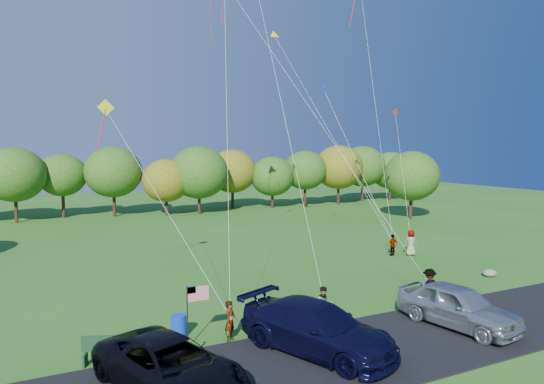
{
  "coord_description": "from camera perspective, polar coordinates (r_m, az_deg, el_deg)",
  "views": [
    {
      "loc": [
        -12.92,
        -18.61,
        7.82
      ],
      "look_at": [
        -0.83,
        6.0,
        5.31
      ],
      "focal_mm": 32.0,
      "sensor_mm": 36.0,
      "label": 1
    }
  ],
  "objects": [
    {
      "name": "minivan_silver",
      "position": [
        23.05,
        21.04,
        -12.39
      ],
      "size": [
        3.08,
        5.69,
        1.84
      ],
      "primitive_type": "imported",
      "rotation": [
        0.0,
        0.0,
        0.18
      ],
      "color": "#A7ADB1",
      "rests_on": "asphalt_lane"
    },
    {
      "name": "asphalt_lane",
      "position": [
        21.01,
        14.85,
        -16.71
      ],
      "size": [
        44.0,
        6.0,
        0.06
      ],
      "primitive_type": "cube",
      "color": "black",
      "rests_on": "ground"
    },
    {
      "name": "treeline",
      "position": [
        56.48,
        -13.6,
        2.0
      ],
      "size": [
        75.06,
        27.71,
        8.38
      ],
      "color": "#3D2716",
      "rests_on": "ground"
    },
    {
      "name": "flyer_d",
      "position": [
        36.4,
        14.02,
        -6.07
      ],
      "size": [
        0.95,
        0.48,
        1.56
      ],
      "primitive_type": "imported",
      "rotation": [
        0.0,
        0.0,
        3.26
      ],
      "color": "#4C4C59",
      "rests_on": "ground"
    },
    {
      "name": "flyer_a",
      "position": [
        20.33,
        -4.94,
        -14.88
      ],
      "size": [
        0.71,
        0.72,
        1.67
      ],
      "primitive_type": "imported",
      "rotation": [
        0.0,
        0.0,
        0.81
      ],
      "color": "#4C4C59",
      "rests_on": "ground"
    },
    {
      "name": "minivan_navy",
      "position": [
        19.19,
        5.32,
        -15.63
      ],
      "size": [
        4.96,
        6.93,
        1.86
      ],
      "primitive_type": "imported",
      "rotation": [
        0.0,
        0.0,
        0.41
      ],
      "color": "black",
      "rests_on": "asphalt_lane"
    },
    {
      "name": "ground",
      "position": [
        23.97,
        8.39,
        -13.86
      ],
      "size": [
        140.0,
        140.0,
        0.0
      ],
      "primitive_type": "plane",
      "color": "#245E1B",
      "rests_on": "ground"
    },
    {
      "name": "boulder_near",
      "position": [
        26.12,
        16.64,
        -11.69
      ],
      "size": [
        1.25,
        0.98,
        0.63
      ],
      "primitive_type": "ellipsoid",
      "color": "gray",
      "rests_on": "ground"
    },
    {
      "name": "park_bench",
      "position": [
        19.44,
        -18.71,
        -16.97
      ],
      "size": [
        1.84,
        0.97,
        1.05
      ],
      "rotation": [
        0.0,
        0.0,
        -0.37
      ],
      "color": "#153B1D",
      "rests_on": "ground"
    },
    {
      "name": "flyer_c",
      "position": [
        25.95,
        18.03,
        -10.5
      ],
      "size": [
        1.22,
        0.77,
        1.79
      ],
      "primitive_type": "imported",
      "rotation": [
        0.0,
        0.0,
        3.05
      ],
      "color": "#4C4C59",
      "rests_on": "ground"
    },
    {
      "name": "flag_assembly",
      "position": [
        19.64,
        -9.18,
        -12.56
      ],
      "size": [
        0.91,
        0.59,
        2.46
      ],
      "color": "black",
      "rests_on": "ground"
    },
    {
      "name": "minivan_dark",
      "position": [
        16.81,
        -11.96,
        -19.28
      ],
      "size": [
        4.62,
        6.46,
        1.63
      ],
      "primitive_type": "imported",
      "rotation": [
        0.0,
        0.0,
        0.36
      ],
      "color": "black",
      "rests_on": "asphalt_lane"
    },
    {
      "name": "boulder_far",
      "position": [
        32.65,
        24.23,
        -8.67
      ],
      "size": [
        0.88,
        0.73,
        0.46
      ],
      "primitive_type": "ellipsoid",
      "color": "gray",
      "rests_on": "ground"
    },
    {
      "name": "trash_barrel",
      "position": [
        21.12,
        -10.89,
        -15.24
      ],
      "size": [
        0.62,
        0.62,
        0.94
      ],
      "primitive_type": "cylinder",
      "color": "#0D37D1",
      "rests_on": "ground"
    },
    {
      "name": "flyer_b",
      "position": [
        22.24,
        6.16,
        -13.1
      ],
      "size": [
        0.95,
        0.83,
        1.67
      ],
      "primitive_type": "imported",
      "rotation": [
        0.0,
        0.0,
        -0.27
      ],
      "color": "#4C4C59",
      "rests_on": "ground"
    },
    {
      "name": "flyer_e",
      "position": [
        36.68,
        16.03,
        -5.76
      ],
      "size": [
        1.09,
        0.93,
        1.9
      ],
      "primitive_type": "imported",
      "rotation": [
        0.0,
        0.0,
        2.72
      ],
      "color": "#4C4C59",
      "rests_on": "ground"
    }
  ]
}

